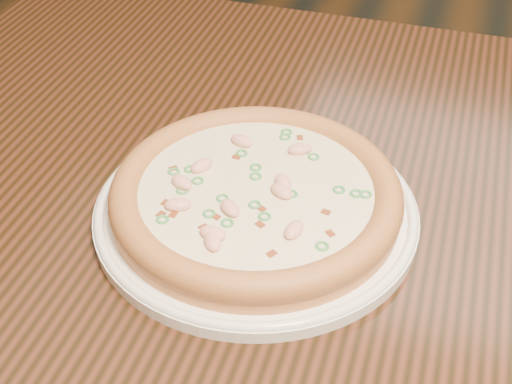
% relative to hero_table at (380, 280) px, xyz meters
% --- Properties ---
extents(hero_table, '(1.20, 0.80, 0.75)m').
position_rel_hero_table_xyz_m(hero_table, '(0.00, 0.00, 0.00)').
color(hero_table, black).
rests_on(hero_table, ground).
extents(plate, '(0.30, 0.30, 0.02)m').
position_rel_hero_table_xyz_m(plate, '(-0.12, -0.05, 0.11)').
color(plate, white).
rests_on(plate, hero_table).
extents(pizza, '(0.27, 0.27, 0.03)m').
position_rel_hero_table_xyz_m(pizza, '(-0.12, -0.05, 0.13)').
color(pizza, '#D37F4A').
rests_on(pizza, plate).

